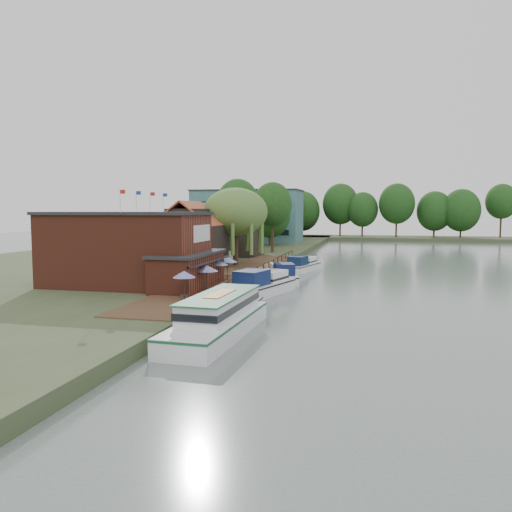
% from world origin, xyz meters
% --- Properties ---
extents(ground, '(260.00, 260.00, 0.00)m').
position_xyz_m(ground, '(0.00, 0.00, 0.00)').
color(ground, '#55635E').
rests_on(ground, ground).
extents(land_bank, '(50.00, 140.00, 1.00)m').
position_xyz_m(land_bank, '(-30.00, 35.00, 0.50)').
color(land_bank, '#384728').
rests_on(land_bank, ground).
extents(quay_deck, '(6.00, 50.00, 0.10)m').
position_xyz_m(quay_deck, '(-8.00, 10.00, 1.05)').
color(quay_deck, '#47301E').
rests_on(quay_deck, land_bank).
extents(quay_rail, '(0.20, 49.00, 1.00)m').
position_xyz_m(quay_rail, '(-5.30, 10.50, 1.50)').
color(quay_rail, black).
rests_on(quay_rail, land_bank).
extents(pub, '(20.00, 11.00, 7.30)m').
position_xyz_m(pub, '(-14.00, -1.00, 4.65)').
color(pub, maroon).
rests_on(pub, land_bank).
extents(hotel_block, '(25.40, 12.40, 12.30)m').
position_xyz_m(hotel_block, '(-22.00, 70.00, 7.15)').
color(hotel_block, '#38666B').
rests_on(hotel_block, land_bank).
extents(cottage_a, '(8.60, 7.60, 8.50)m').
position_xyz_m(cottage_a, '(-15.00, 14.00, 5.25)').
color(cottage_a, black).
rests_on(cottage_a, land_bank).
extents(cottage_b, '(9.60, 8.60, 8.50)m').
position_xyz_m(cottage_b, '(-18.00, 24.00, 5.25)').
color(cottage_b, beige).
rests_on(cottage_b, land_bank).
extents(cottage_c, '(7.60, 7.60, 8.50)m').
position_xyz_m(cottage_c, '(-14.00, 33.00, 5.25)').
color(cottage_c, black).
rests_on(cottage_c, land_bank).
extents(willow, '(8.60, 8.60, 10.43)m').
position_xyz_m(willow, '(-10.50, 19.00, 6.21)').
color(willow, '#476B2D').
rests_on(willow, land_bank).
extents(umbrella_0, '(1.95, 1.95, 2.38)m').
position_xyz_m(umbrella_0, '(-7.34, -7.48, 2.29)').
color(umbrella_0, '#201B97').
rests_on(umbrella_0, quay_deck).
extents(umbrella_1, '(2.16, 2.16, 2.38)m').
position_xyz_m(umbrella_1, '(-6.96, -3.05, 2.29)').
color(umbrella_1, navy).
rests_on(umbrella_1, quay_deck).
extents(umbrella_2, '(1.98, 1.98, 2.38)m').
position_xyz_m(umbrella_2, '(-8.13, -0.76, 2.29)').
color(umbrella_2, '#1B4798').
rests_on(umbrella_2, quay_deck).
extents(umbrella_3, '(2.36, 2.36, 2.38)m').
position_xyz_m(umbrella_3, '(-7.67, 2.17, 2.29)').
color(umbrella_3, '#1C3A9C').
rests_on(umbrella_3, quay_deck).
extents(umbrella_4, '(2.22, 2.22, 2.38)m').
position_xyz_m(umbrella_4, '(-7.47, 5.13, 2.29)').
color(umbrella_4, navy).
rests_on(umbrella_4, quay_deck).
extents(cruiser_0, '(3.24, 8.99, 2.11)m').
position_xyz_m(cruiser_0, '(-2.76, -7.15, 1.06)').
color(cruiser_0, silver).
rests_on(cruiser_0, ground).
extents(cruiser_1, '(6.24, 11.37, 2.66)m').
position_xyz_m(cruiser_1, '(-3.17, 2.73, 1.33)').
color(cruiser_1, white).
rests_on(cruiser_1, ground).
extents(cruiser_2, '(6.03, 10.26, 2.36)m').
position_xyz_m(cruiser_2, '(-2.91, 12.24, 1.18)').
color(cruiser_2, silver).
rests_on(cruiser_2, ground).
extents(cruiser_3, '(5.03, 9.74, 2.23)m').
position_xyz_m(cruiser_3, '(-2.04, 23.08, 1.12)').
color(cruiser_3, white).
rests_on(cruiser_3, ground).
extents(tour_boat, '(4.13, 13.13, 2.84)m').
position_xyz_m(tour_boat, '(-2.38, -14.12, 1.42)').
color(tour_boat, silver).
rests_on(tour_boat, ground).
extents(swan, '(0.44, 0.44, 0.44)m').
position_xyz_m(swan, '(-4.50, -12.05, 0.22)').
color(swan, white).
rests_on(swan, ground).
extents(bank_tree_0, '(6.87, 6.87, 12.42)m').
position_xyz_m(bank_tree_0, '(-10.09, 41.49, 7.21)').
color(bank_tree_0, '#143811').
rests_on(bank_tree_0, land_bank).
extents(bank_tree_1, '(8.27, 8.27, 13.59)m').
position_xyz_m(bank_tree_1, '(-18.53, 48.84, 7.79)').
color(bank_tree_1, '#143811').
rests_on(bank_tree_1, land_bank).
extents(bank_tree_2, '(8.72, 8.72, 11.67)m').
position_xyz_m(bank_tree_2, '(-13.95, 57.43, 6.84)').
color(bank_tree_2, '#143811').
rests_on(bank_tree_2, land_bank).
extents(bank_tree_3, '(8.32, 8.32, 14.43)m').
position_xyz_m(bank_tree_3, '(-17.99, 79.38, 8.21)').
color(bank_tree_3, '#143811').
rests_on(bank_tree_3, land_bank).
extents(bank_tree_4, '(6.97, 6.97, 12.85)m').
position_xyz_m(bank_tree_4, '(-13.67, 85.94, 7.43)').
color(bank_tree_4, '#143811').
rests_on(bank_tree_4, land_bank).
extents(bank_tree_5, '(7.99, 7.99, 11.52)m').
position_xyz_m(bank_tree_5, '(-17.71, 92.80, 6.76)').
color(bank_tree_5, '#143811').
rests_on(bank_tree_5, land_bank).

